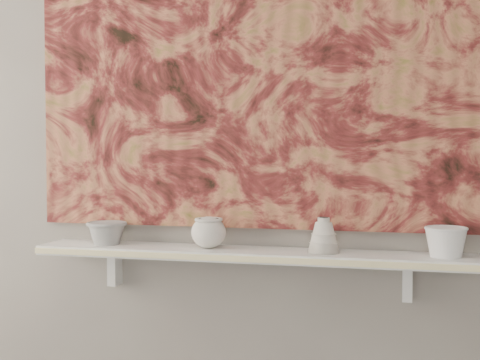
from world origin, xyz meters
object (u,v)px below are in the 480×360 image
(bowl_grey, at_px, (107,233))
(bowl_white, at_px, (446,242))
(painting, at_px, (254,59))
(bell_vessel, at_px, (324,235))
(shelf, at_px, (249,254))
(cup_cream, at_px, (209,232))

(bowl_grey, relative_size, bowl_white, 1.08)
(painting, bearing_deg, bowl_grey, -170.64)
(painting, height_order, bell_vessel, painting)
(bowl_white, bearing_deg, bell_vessel, 180.00)
(bowl_grey, distance_m, bell_vessel, 0.73)
(shelf, distance_m, bell_vessel, 0.25)
(shelf, relative_size, bell_vessel, 12.86)
(shelf, bearing_deg, cup_cream, 180.00)
(painting, xyz_separation_m, bowl_white, (0.60, -0.08, -0.56))
(painting, relative_size, bowl_white, 11.93)
(bell_vessel, bearing_deg, bowl_white, 0.00)
(bowl_grey, bearing_deg, painting, 9.36)
(bowl_grey, relative_size, cup_cream, 1.22)
(painting, distance_m, bowl_grey, 0.76)
(bell_vessel, distance_m, bowl_white, 0.36)
(bell_vessel, bearing_deg, painting, 161.30)
(shelf, distance_m, bowl_grey, 0.49)
(cup_cream, xyz_separation_m, bell_vessel, (0.37, 0.00, 0.00))
(shelf, height_order, bowl_grey, bowl_grey)
(painting, height_order, bowl_grey, painting)
(bowl_grey, bearing_deg, bell_vessel, 0.00)
(shelf, bearing_deg, painting, 90.00)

